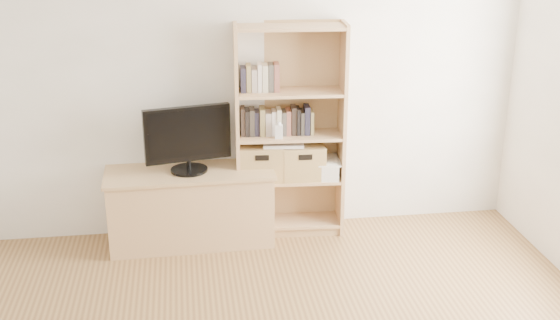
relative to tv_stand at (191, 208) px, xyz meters
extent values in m
cube|color=beige|center=(0.49, 0.24, 1.00)|extent=(4.50, 0.02, 2.60)
cube|color=tan|center=(0.00, 0.00, 0.00)|extent=(1.30, 0.52, 0.59)
cube|color=tan|center=(0.82, 0.09, 0.58)|extent=(0.89, 0.37, 1.75)
cube|color=black|center=(0.00, 0.00, 0.59)|extent=(0.68, 0.19, 0.53)
cube|color=black|center=(0.82, 0.11, 0.67)|extent=(0.80, 0.22, 0.21)
cube|color=black|center=(0.63, 0.12, 1.03)|extent=(0.41, 0.19, 0.21)
cube|color=white|center=(0.72, 0.00, 0.62)|extent=(0.07, 0.05, 0.11)
cube|color=olive|center=(0.59, 0.10, 0.34)|extent=(0.37, 0.31, 0.29)
cube|color=olive|center=(0.93, 0.07, 0.33)|extent=(0.35, 0.29, 0.28)
cube|color=white|center=(0.77, 0.07, 0.49)|extent=(0.35, 0.27, 0.03)
cube|color=beige|center=(1.12, 0.06, 0.26)|extent=(0.24, 0.31, 0.13)
camera|label=1|loc=(-0.02, -5.23, 2.33)|focal=45.00mm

